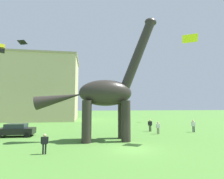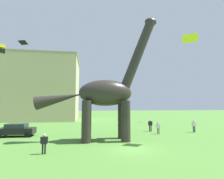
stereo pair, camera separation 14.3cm
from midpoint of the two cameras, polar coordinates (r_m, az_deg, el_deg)
The scene contains 12 objects.
ground_plane at distance 15.85m, azimuth 6.50°, elevation -18.90°, with size 240.00×240.00×0.00m, color #4C7F33.
dinosaur_sculpture at distance 19.05m, azimuth -2.53°, elevation -1.13°, with size 13.56×2.87×14.18m.
parked_sedan_left at distance 24.40m, azimuth -29.27°, elevation -11.56°, with size 4.22×2.01×1.55m.
person_watching_child at distance 24.08m, azimuth 14.80°, elevation -11.76°, with size 0.60×0.26×1.60m.
person_near_flyer at distance 14.91m, azimuth -21.65°, elevation -15.76°, with size 0.58×0.25×1.54m.
person_far_spectator at distance 26.16m, azimuth 12.30°, elevation -11.13°, with size 0.64×0.28×1.72m.
person_strolling_adult at distance 27.38m, azimuth 25.16°, elevation -10.51°, with size 0.64×0.28×1.70m.
kite_high_right at distance 26.50m, azimuth -32.81°, elevation 11.31°, with size 0.92×0.92×1.00m.
kite_mid_right at distance 46.15m, azimuth 21.52°, elevation 12.93°, with size 0.93×0.72×0.21m.
kite_trailing at distance 20.65m, azimuth 24.16°, elevation 15.12°, with size 1.80×1.63×0.53m.
kite_near_low at distance 37.96m, azimuth -27.60°, elevation 13.64°, with size 1.86×1.58×2.04m.
background_building_block at distance 49.78m, azimuth -24.26°, elevation 0.32°, with size 22.23×14.01×16.49m.
Camera 1 is at (-3.99, -14.89, 3.71)m, focal length 27.68 mm.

